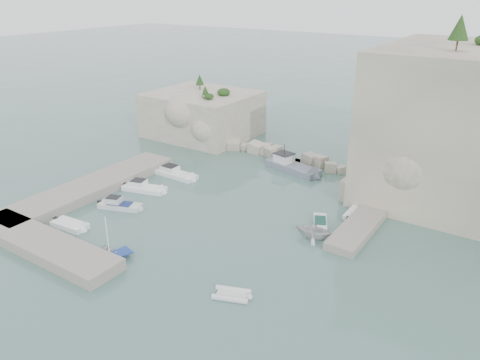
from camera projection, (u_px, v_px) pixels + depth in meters
The scene contains 20 objects.
ground at pixel (208, 225), 48.71m from camera, with size 400.00×400.00×0.00m, color #4C736A.
cliff_terrace at pixel (387, 185), 55.41m from camera, with size 8.00×10.00×2.50m, color beige.
outcrop_west at pixel (203, 114), 76.77m from camera, with size 16.00×14.00×7.00m, color beige.
quay_west at pixel (91, 187), 56.41m from camera, with size 5.00×24.00×1.10m, color #9E9689.
quay_south at pixel (43, 244), 44.01m from camera, with size 18.00×4.00×1.10m, color #9E9689.
ledge_east at pixel (367, 218), 49.34m from camera, with size 3.00×16.00×0.80m, color #9E9689.
breakwater at pixel (297, 157), 65.84m from camera, with size 28.00×3.00×1.40m, color beige.
motorboat_b at pixel (145, 191), 56.83m from camera, with size 5.87×1.92×1.40m, color white, non-canonical shape.
motorboat_e at pixel (70, 227), 48.27m from camera, with size 4.32×1.77×0.70m, color white, non-canonical shape.
motorboat_a at pixel (176, 176), 61.11m from camera, with size 6.85×2.04×1.40m, color white, non-canonical shape.
motorboat_d at pixel (120, 208), 52.40m from camera, with size 5.34×1.59×1.40m, color silver, non-canonical shape.
rowboat at pixel (111, 261), 42.31m from camera, with size 3.12×4.37×0.91m, color white.
inflatable_dinghy at pixel (232, 296), 37.58m from camera, with size 3.23×1.56×0.44m, color silver, non-canonical shape.
tender_east_a at pixel (314, 237), 46.32m from camera, with size 3.20×3.71×1.95m, color silver.
tender_east_b at pixel (320, 225), 48.66m from camera, with size 3.97×1.35×0.70m, color silver, non-canonical shape.
tender_east_c at pixel (355, 215), 50.88m from camera, with size 4.25×1.38×0.70m, color white, non-canonical shape.
tender_east_d at pixel (360, 199), 54.71m from camera, with size 1.47×3.91×1.51m, color white.
work_boat at pixel (293, 171), 62.95m from camera, with size 8.73×2.58×2.20m, color slate, non-canonical shape.
rowboat_mast at pixel (107, 237), 41.33m from camera, with size 0.10×0.10×4.20m, color white.
vegetation at pixel (467, 36), 51.41m from camera, with size 53.48×13.88×13.40m.
Camera 1 is at (26.64, -34.05, 23.16)m, focal length 35.00 mm.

